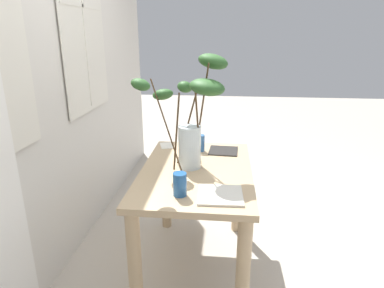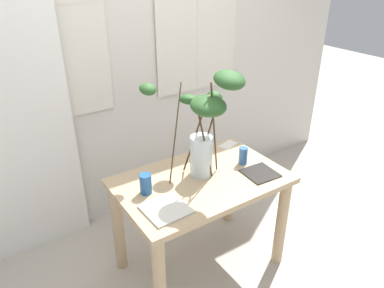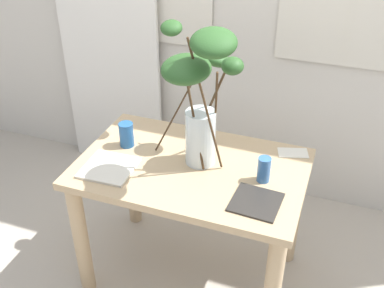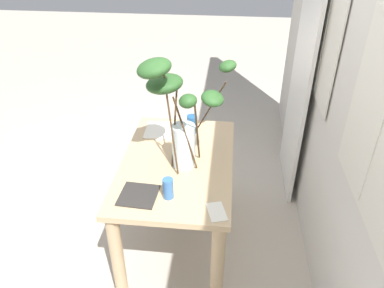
{
  "view_description": "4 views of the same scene",
  "coord_description": "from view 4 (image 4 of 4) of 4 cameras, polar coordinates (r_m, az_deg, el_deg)",
  "views": [
    {
      "loc": [
        -2.03,
        -0.18,
        1.61
      ],
      "look_at": [
        0.08,
        0.04,
        0.9
      ],
      "focal_mm": 31.22,
      "sensor_mm": 36.0,
      "label": 1
    },
    {
      "loc": [
        -1.2,
        -1.7,
        2.09
      ],
      "look_at": [
        -0.05,
        0.04,
        1.02
      ],
      "focal_mm": 34.43,
      "sensor_mm": 36.0,
      "label": 2
    },
    {
      "loc": [
        0.65,
        -1.77,
        2.09
      ],
      "look_at": [
        0.0,
        0.01,
        0.88
      ],
      "focal_mm": 43.45,
      "sensor_mm": 36.0,
      "label": 3
    },
    {
      "loc": [
        1.99,
        0.31,
        2.17
      ],
      "look_at": [
        -0.0,
        0.1,
        0.89
      ],
      "focal_mm": 35.18,
      "sensor_mm": 36.0,
      "label": 4
    }
  ],
  "objects": [
    {
      "name": "ground",
      "position": [
        2.96,
        -1.93,
        -14.68
      ],
      "size": [
        14.0,
        14.0,
        0.0
      ],
      "primitive_type": "plane",
      "color": "#B7AD9E"
    },
    {
      "name": "back_wall_with_windows",
      "position": [
        2.22,
        24.43,
        11.21
      ],
      "size": [
        4.64,
        0.14,
        2.92
      ],
      "color": "beige",
      "rests_on": "ground"
    },
    {
      "name": "curtain_sheer_side",
      "position": [
        3.14,
        16.62,
        12.25
      ],
      "size": [
        0.73,
        0.03,
        2.31
      ],
      "primitive_type": "cube",
      "color": "white",
      "rests_on": "ground"
    },
    {
      "name": "dining_table",
      "position": [
        2.56,
        -2.18,
        -5.46
      ],
      "size": [
        1.13,
        0.72,
        0.76
      ],
      "color": "tan",
      "rests_on": "ground"
    },
    {
      "name": "vase_with_branches",
      "position": [
        2.23,
        -2.14,
        5.01
      ],
      "size": [
        0.55,
        0.61,
        0.76
      ],
      "color": "silver",
      "rests_on": "dining_table"
    },
    {
      "name": "drinking_glass_blue_left",
      "position": [
        2.74,
        0.02,
        3.04
      ],
      "size": [
        0.08,
        0.08,
        0.13
      ],
      "primitive_type": "cylinder",
      "color": "#235693",
      "rests_on": "dining_table"
    },
    {
      "name": "drinking_glass_blue_right",
      "position": [
        2.14,
        -3.53,
        -6.74
      ],
      "size": [
        0.06,
        0.06,
        0.13
      ],
      "primitive_type": "cylinder",
      "color": "#386BAD",
      "rests_on": "dining_table"
    },
    {
      "name": "plate_square_left",
      "position": [
        2.79,
        -4.56,
        2.07
      ],
      "size": [
        0.25,
        0.25,
        0.01
      ],
      "primitive_type": "cube",
      "rotation": [
        0.0,
        0.0,
        0.04
      ],
      "color": "silver",
      "rests_on": "dining_table"
    },
    {
      "name": "plate_square_right",
      "position": [
        2.2,
        -8.12,
        -7.69
      ],
      "size": [
        0.22,
        0.22,
        0.01
      ],
      "primitive_type": "cube",
      "rotation": [
        0.0,
        0.0,
        -0.06
      ],
      "color": "#2D2B28",
      "rests_on": "dining_table"
    },
    {
      "name": "napkin_folded",
      "position": [
        2.09,
        3.76,
        -10.2
      ],
      "size": [
        0.17,
        0.13,
        0.0
      ],
      "primitive_type": "cube",
      "rotation": [
        0.0,
        0.0,
        0.29
      ],
      "color": "silver",
      "rests_on": "dining_table"
    }
  ]
}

